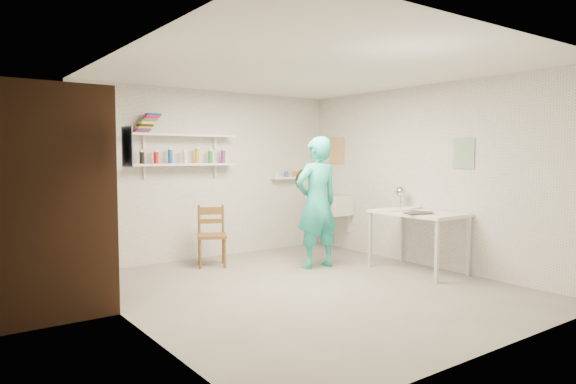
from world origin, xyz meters
TOP-DOWN VIEW (x-y plane):
  - floor at (0.00, 0.00)m, footprint 4.00×4.50m
  - ceiling at (0.00, 0.00)m, footprint 4.00×4.50m
  - wall_back at (0.00, 2.26)m, footprint 4.00×0.02m
  - wall_front at (0.00, -2.26)m, footprint 4.00×0.02m
  - wall_left at (-2.01, 0.00)m, footprint 0.02×4.50m
  - wall_right at (2.01, 0.00)m, footprint 0.02×4.50m
  - doorway_recess at (-1.99, 1.05)m, footprint 0.02×0.90m
  - corridor_box at (-2.70, 1.05)m, footprint 1.40×1.50m
  - door_lintel at (-1.97, 1.05)m, footprint 0.06×1.05m
  - door_jamb_near at (-1.97, 0.55)m, footprint 0.06×0.10m
  - door_jamb_far at (-1.97, 1.55)m, footprint 0.06×0.10m
  - shelf_lower at (-0.50, 2.13)m, footprint 1.50×0.22m
  - shelf_upper at (-0.50, 2.13)m, footprint 1.50×0.22m
  - ledge_shelf at (1.35, 2.17)m, footprint 0.70×0.14m
  - poster_left at (-1.99, 0.05)m, footprint 0.01×0.28m
  - poster_right_a at (1.99, 1.80)m, footprint 0.01×0.34m
  - poster_right_b at (1.99, -0.55)m, footprint 0.01×0.30m
  - belfast_sink at (1.75, 1.70)m, footprint 0.48×0.60m
  - man at (0.76, 0.79)m, footprint 0.66×0.46m
  - wall_clock at (0.74, 1.01)m, footprint 0.31×0.06m
  - wooden_chair at (-0.33, 1.66)m, footprint 0.50×0.49m
  - work_table at (1.64, -0.15)m, footprint 0.69×1.15m
  - desk_lamp at (1.83, 0.31)m, footprint 0.14×0.14m
  - spray_cans at (-0.50, 2.13)m, footprint 1.26×0.06m
  - book_stack at (-1.02, 2.13)m, footprint 0.34×0.14m
  - ledge_pots at (1.35, 2.17)m, footprint 0.48×0.07m
  - papers at (1.64, -0.15)m, footprint 0.30×0.22m

SIDE VIEW (x-z plane):
  - floor at x=0.00m, z-range -0.02..0.00m
  - work_table at x=1.64m, z-range 0.00..0.76m
  - wooden_chair at x=-0.33m, z-range 0.00..0.81m
  - belfast_sink at x=1.75m, z-range 0.55..0.85m
  - papers at x=1.64m, z-range 0.76..0.78m
  - man at x=0.76m, z-range 0.00..1.72m
  - desk_lamp at x=1.83m, z-range 0.91..1.06m
  - doorway_recess at x=-1.99m, z-range 0.00..2.00m
  - door_jamb_near at x=-1.97m, z-range 0.00..2.00m
  - door_jamb_far at x=-1.97m, z-range 0.00..2.00m
  - corridor_box at x=-2.70m, z-range 0.00..2.10m
  - ledge_shelf at x=1.35m, z-range 1.11..1.14m
  - wall_clock at x=0.74m, z-range 0.99..1.30m
  - ledge_pots at x=1.35m, z-range 1.14..1.22m
  - wall_back at x=0.00m, z-range 0.00..2.40m
  - wall_front at x=0.00m, z-range 0.00..2.40m
  - wall_left at x=-2.01m, z-range 0.00..2.40m
  - wall_right at x=2.01m, z-range 0.00..2.40m
  - shelf_lower at x=-0.50m, z-range 1.34..1.36m
  - spray_cans at x=-0.50m, z-range 1.36..1.53m
  - poster_right_b at x=1.99m, z-range 1.31..1.69m
  - poster_left at x=-1.99m, z-range 1.37..1.73m
  - poster_right_a at x=1.99m, z-range 1.34..1.76m
  - shelf_upper at x=-0.50m, z-range 1.74..1.76m
  - book_stack at x=-1.02m, z-range 1.77..2.02m
  - door_lintel at x=-1.97m, z-range 2.00..2.10m
  - ceiling at x=0.00m, z-range 2.40..2.42m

